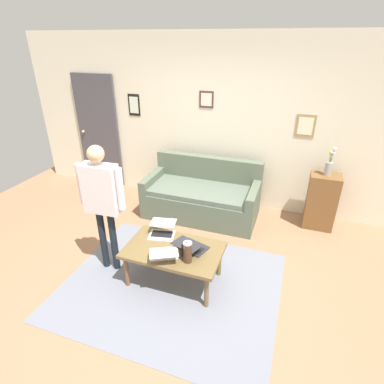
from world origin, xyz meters
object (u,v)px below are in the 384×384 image
(interior_door, at_px, (99,132))
(laptop_left, at_px, (191,246))
(laptop_right, at_px, (164,253))
(side_shelf, at_px, (321,201))
(flower_vase, at_px, (329,166))
(person_standing, at_px, (102,195))
(laptop_center, at_px, (162,231))
(french_press, at_px, (188,252))
(coffee_table, at_px, (174,252))
(couch, at_px, (202,197))

(interior_door, relative_size, laptop_left, 4.91)
(laptop_right, relative_size, side_shelf, 0.52)
(flower_vase, relative_size, person_standing, 0.26)
(side_shelf, relative_size, flower_vase, 2.03)
(laptop_center, distance_m, french_press, 0.60)
(flower_vase, bearing_deg, laptop_left, 51.40)
(laptop_right, relative_size, person_standing, 0.28)
(laptop_center, height_order, side_shelf, side_shelf)
(coffee_table, height_order, person_standing, person_standing)
(laptop_left, relative_size, flower_vase, 1.00)
(interior_door, relative_size, flower_vase, 4.91)
(laptop_right, bearing_deg, person_standing, -9.04)
(coffee_table, height_order, french_press, french_press)
(interior_door, bearing_deg, person_standing, 125.33)
(interior_door, bearing_deg, laptop_right, 135.56)
(laptop_right, relative_size, flower_vase, 1.06)
(laptop_right, bearing_deg, flower_vase, -129.72)
(coffee_table, bearing_deg, french_press, 146.28)
(couch, distance_m, coffee_table, 1.59)
(laptop_right, distance_m, person_standing, 0.96)
(french_press, bearing_deg, interior_door, -41.06)
(side_shelf, xyz_separation_m, flower_vase, (-0.00, 0.00, 0.57))
(couch, relative_size, side_shelf, 2.08)
(laptop_left, bearing_deg, laptop_right, 42.35)
(couch, bearing_deg, laptop_right, 93.99)
(french_press, xyz_separation_m, person_standing, (1.06, -0.11, 0.44))
(person_standing, bearing_deg, laptop_left, -174.91)
(laptop_left, xyz_separation_m, french_press, (-0.03, 0.20, 0.08))
(interior_door, bearing_deg, side_shelf, 176.11)
(interior_door, distance_m, laptop_left, 3.30)
(side_shelf, height_order, person_standing, person_standing)
(laptop_left, bearing_deg, person_standing, 5.09)
(flower_vase, distance_m, person_standing, 3.07)
(french_press, bearing_deg, couch, -77.27)
(flower_vase, bearing_deg, interior_door, -3.89)
(laptop_left, height_order, french_press, french_press)
(coffee_table, xyz_separation_m, laptop_right, (0.04, 0.17, 0.09))
(couch, distance_m, flower_vase, 1.92)
(coffee_table, bearing_deg, flower_vase, -131.50)
(laptop_left, bearing_deg, french_press, 98.78)
(coffee_table, xyz_separation_m, laptop_center, (0.24, -0.22, 0.10))
(laptop_center, xyz_separation_m, person_standing, (0.60, 0.27, 0.52))
(side_shelf, bearing_deg, person_standing, 37.35)
(flower_vase, xyz_separation_m, person_standing, (2.44, 1.86, 0.03))
(couch, xyz_separation_m, coffee_table, (-0.16, 1.58, 0.10))
(laptop_center, bearing_deg, side_shelf, -139.15)
(laptop_left, relative_size, side_shelf, 0.49)
(coffee_table, bearing_deg, person_standing, 2.98)
(side_shelf, bearing_deg, laptop_center, 40.85)
(couch, height_order, laptop_center, couch)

